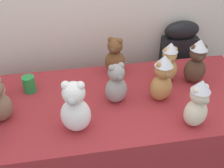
# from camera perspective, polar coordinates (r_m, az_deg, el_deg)

# --- Properties ---
(display_table) EXTENTS (1.91, 0.81, 0.80)m
(display_table) POSITION_cam_1_polar(r_m,az_deg,el_deg) (1.99, 0.00, -12.21)
(display_table) COLOR maroon
(display_table) RESTS_ON ground_plane
(instrument_case) EXTENTS (0.28, 0.12, 1.05)m
(instrument_case) POSITION_cam_1_polar(r_m,az_deg,el_deg) (2.44, 12.87, 1.36)
(instrument_case) COLOR black
(instrument_case) RESTS_ON ground_plane
(teddy_bear_ash) EXTENTS (0.17, 0.15, 0.27)m
(teddy_bear_ash) POSITION_cam_1_polar(r_m,az_deg,el_deg) (1.63, 0.90, -0.10)
(teddy_bear_ash) COLOR gray
(teddy_bear_ash) RESTS_ON display_table
(teddy_bear_cocoa) EXTENTS (0.15, 0.13, 0.32)m
(teddy_bear_cocoa) POSITION_cam_1_polar(r_m,az_deg,el_deg) (1.87, 17.18, 4.41)
(teddy_bear_cocoa) COLOR #4C3323
(teddy_bear_cocoa) RESTS_ON display_table
(teddy_bear_honey) EXTENTS (0.13, 0.12, 0.29)m
(teddy_bear_honey) POSITION_cam_1_polar(r_m,az_deg,el_deg) (1.85, 11.76, 4.40)
(teddy_bear_honey) COLOR tan
(teddy_bear_honey) RESTS_ON display_table
(teddy_bear_snow) EXTENTS (0.19, 0.17, 0.32)m
(teddy_bear_snow) POSITION_cam_1_polar(r_m,az_deg,el_deg) (1.44, -7.70, -5.04)
(teddy_bear_snow) COLOR white
(teddy_bear_snow) RESTS_ON display_table
(teddy_bear_cream) EXTENTS (0.17, 0.15, 0.30)m
(teddy_bear_cream) POSITION_cam_1_polar(r_m,az_deg,el_deg) (1.52, 17.43, -3.99)
(teddy_bear_cream) COLOR beige
(teddy_bear_cream) RESTS_ON display_table
(teddy_bear_caramel) EXTENTS (0.17, 0.16, 0.31)m
(teddy_bear_caramel) POSITION_cam_1_polar(r_m,az_deg,el_deg) (1.66, 10.44, 1.08)
(teddy_bear_caramel) COLOR #B27A42
(teddy_bear_caramel) RESTS_ON display_table
(teddy_bear_chestnut) EXTENTS (0.18, 0.17, 0.28)m
(teddy_bear_chestnut) POSITION_cam_1_polar(r_m,az_deg,el_deg) (1.89, 0.62, 5.61)
(teddy_bear_chestnut) COLOR brown
(teddy_bear_chestnut) RESTS_ON display_table
(party_cup_green) EXTENTS (0.08, 0.08, 0.11)m
(party_cup_green) POSITION_cam_1_polar(r_m,az_deg,el_deg) (1.83, -16.92, -0.03)
(party_cup_green) COLOR #238C3D
(party_cup_green) RESTS_ON display_table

